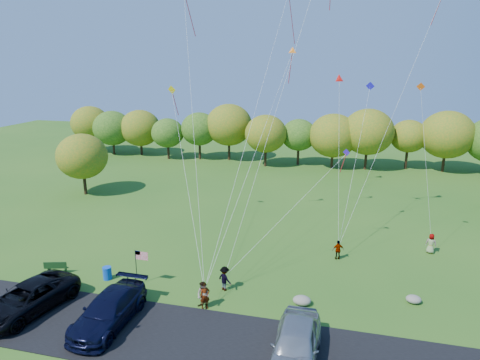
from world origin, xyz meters
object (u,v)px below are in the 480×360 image
Objects in this scene: park_bench at (56,267)px; minivan_silver at (296,345)px; flyer_b at (203,295)px; minivan_navy at (109,310)px; flyer_d at (338,250)px; trash_barrel at (107,273)px; minivan_dark at (28,298)px; flyer_c at (225,279)px; flyer_a at (205,296)px; flyer_e at (431,244)px.

minivan_silver is at bearing -32.31° from park_bench.
minivan_silver is 18.57m from park_bench.
minivan_silver is 3.31× the size of flyer_b.
minivan_navy is at bearing 176.84° from minivan_silver.
flyer_b is at bearing 31.73° from flyer_d.
minivan_navy is 6.69× the size of trash_barrel.
flyer_d is 1.71× the size of trash_barrel.
minivan_dark is at bearing -87.36° from park_bench.
flyer_b is at bearing 103.48° from flyer_c.
minivan_silver is at bearing 65.16° from flyer_d.
flyer_a is at bearing 32.33° from minivan_navy.
flyer_b is (10.14, 2.97, -0.05)m from minivan_dark.
minivan_silver is 3.78× the size of flyer_d.
park_bench is at bearing 137.07° from flyer_a.
minivan_navy is 24.56m from flyer_e.
trash_barrel is (-2.98, 4.76, -0.48)m from minivan_navy.
flyer_b is 1.14× the size of flyer_d.
flyer_c is (-5.42, 5.95, -0.21)m from minivan_silver.
minivan_silver is 3.60× the size of flyer_e.
flyer_c reaches higher than flyer_d.
flyer_c is 8.40m from trash_barrel.
trash_barrel is (-13.79, 5.37, -0.60)m from minivan_silver.
park_bench is (-1.56, 4.66, -0.45)m from minivan_dark.
minivan_silver is (10.81, -0.61, 0.12)m from minivan_navy.
flyer_d is at bearing 44.24° from minivan_navy.
park_bench is at bearing 32.59° from flyer_c.
flyer_c is 1.09× the size of flyer_d.
flyer_a is at bearing 18.43° from flyer_b.
minivan_dark is 3.63× the size of flyer_a.
flyer_b is 1.11× the size of park_bench.
minivan_navy is (5.43, 0.03, 0.01)m from minivan_dark.
flyer_c is (0.68, 2.40, -0.04)m from flyer_b.
flyer_a is (10.25, 2.97, -0.07)m from minivan_dark.
trash_barrel is (-15.53, -7.07, -0.32)m from flyer_d.
flyer_e reaches higher than trash_barrel.
flyer_b is (-0.11, 0.00, 0.02)m from flyer_a.
flyer_a is 8.01m from trash_barrel.
minivan_dark reaches higher than flyer_a.
flyer_a reaches higher than flyer_d.
flyer_d is 17.07m from trash_barrel.
minivan_dark is 10.57m from flyer_b.
park_bench is (-17.80, 5.24, -0.57)m from minivan_silver.
minivan_dark is 12.08m from flyer_c.
flyer_b is at bearing 145.21° from flyer_a.
minivan_silver is (16.24, -0.58, 0.12)m from minivan_dark.
flyer_b reaches higher than flyer_c.
minivan_dark is at bearing 55.71° from flyer_c.
flyer_e is (14.25, 9.41, -0.03)m from flyer_c.
flyer_b is 2.49m from flyer_c.
trash_barrel is at bearing 122.94° from minivan_navy.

